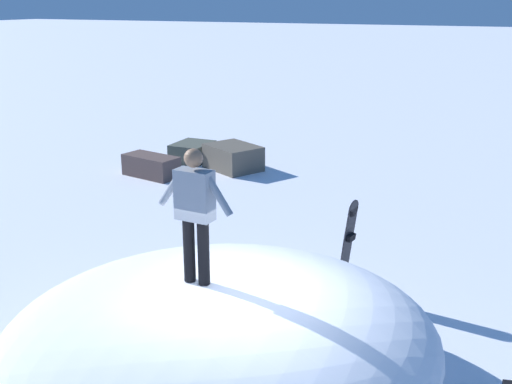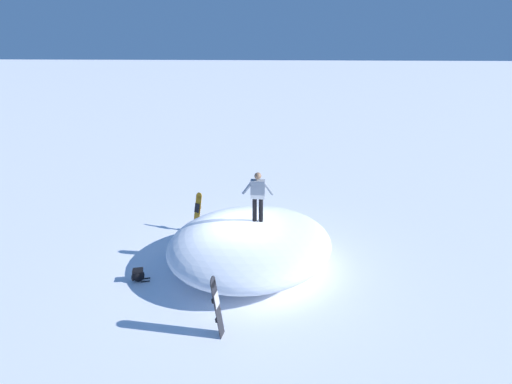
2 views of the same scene
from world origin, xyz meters
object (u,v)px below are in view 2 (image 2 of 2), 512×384
at_px(snowboarder_standing, 258,194).
at_px(snowboard_secondary_upright, 217,306).
at_px(snowboard_primary_upright, 198,212).
at_px(backpack_far, 138,275).
at_px(backpack_near, 229,228).

bearing_deg(snowboarder_standing, snowboard_secondary_upright, 76.20).
distance_m(snowboard_primary_upright, snowboard_secondary_upright, 5.85).
height_order(snowboard_secondary_upright, backpack_far, snowboard_secondary_upright).
bearing_deg(snowboarder_standing, backpack_far, 18.78).
bearing_deg(backpack_far, snowboard_primary_upright, -109.21).
bearing_deg(snowboard_secondary_upright, backpack_far, -37.77).
bearing_deg(backpack_near, snowboard_primary_upright, -4.90).
bearing_deg(snowboard_primary_upright, backpack_near, 175.10).
bearing_deg(snowboarder_standing, snowboard_primary_upright, -42.51).
xyz_separation_m(snowboard_primary_upright, backpack_near, (-1.22, 0.10, -0.61)).
height_order(snowboarder_standing, backpack_far, snowboarder_standing).
bearing_deg(snowboard_secondary_upright, snowboard_primary_upright, -74.21).
distance_m(snowboarder_standing, snowboard_secondary_upright, 3.86).
height_order(backpack_near, backpack_far, backpack_far).
height_order(snowboarder_standing, snowboard_secondary_upright, snowboarder_standing).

